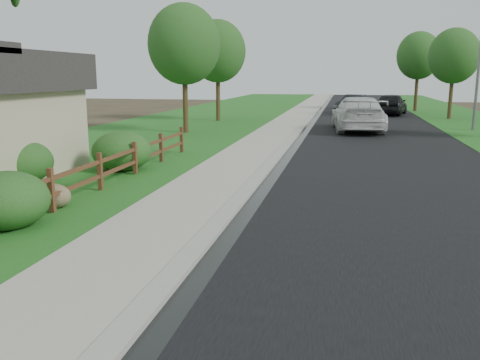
% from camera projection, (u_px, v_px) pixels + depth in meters
% --- Properties ---
extents(ground, '(120.00, 120.00, 0.00)m').
position_uv_depth(ground, '(84.00, 344.00, 6.14)').
color(ground, '#372F1E').
extents(road, '(8.00, 90.00, 0.02)m').
position_uv_depth(road, '(367.00, 117.00, 38.77)').
color(road, black).
rests_on(road, ground).
extents(curb, '(0.40, 90.00, 0.12)m').
position_uv_depth(curb, '(312.00, 116.00, 39.60)').
color(curb, gray).
rests_on(curb, ground).
extents(wet_gutter, '(0.50, 90.00, 0.00)m').
position_uv_depth(wet_gutter, '(316.00, 116.00, 39.54)').
color(wet_gutter, black).
rests_on(wet_gutter, road).
extents(sidewalk, '(2.20, 90.00, 0.10)m').
position_uv_depth(sidewalk, '(295.00, 116.00, 39.86)').
color(sidewalk, '#A29B8D').
rests_on(sidewalk, ground).
extents(grass_strip, '(1.60, 90.00, 0.06)m').
position_uv_depth(grass_strip, '(271.00, 115.00, 40.24)').
color(grass_strip, '#18551C').
rests_on(grass_strip, ground).
extents(lawn_near, '(9.00, 90.00, 0.04)m').
position_uv_depth(lawn_near, '(208.00, 115.00, 41.28)').
color(lawn_near, '#18551C').
rests_on(lawn_near, ground).
extents(verge_far, '(6.00, 90.00, 0.04)m').
position_uv_depth(verge_far, '(463.00, 119.00, 37.40)').
color(verge_far, '#18551C').
rests_on(verge_far, ground).
extents(ranch_fence, '(0.12, 16.92, 1.10)m').
position_uv_depth(ranch_fence, '(78.00, 179.00, 12.86)').
color(ranch_fence, '#4C3319').
rests_on(ranch_fence, ground).
extents(white_suv, '(3.26, 6.90, 1.95)m').
position_uv_depth(white_suv, '(358.00, 114.00, 29.24)').
color(white_suv, silver).
rests_on(white_suv, road).
extents(dark_car_mid, '(3.16, 5.42, 1.73)m').
position_uv_depth(dark_car_mid, '(391.00, 104.00, 41.06)').
color(dark_car_mid, black).
rests_on(dark_car_mid, road).
extents(dark_car_far, '(3.23, 4.93, 1.53)m').
position_uv_depth(dark_car_far, '(354.00, 104.00, 42.80)').
color(dark_car_far, black).
rests_on(dark_car_far, road).
extents(streetlight, '(1.82, 0.83, 8.19)m').
position_uv_depth(streetlight, '(478.00, 49.00, 28.65)').
color(streetlight, slate).
rests_on(streetlight, ground).
extents(boulder, '(1.02, 0.82, 0.62)m').
position_uv_depth(boulder, '(52.00, 196.00, 12.30)').
color(boulder, brown).
rests_on(boulder, ground).
extents(shrub_b, '(2.05, 2.05, 1.23)m').
position_uv_depth(shrub_b, '(7.00, 200.00, 10.63)').
color(shrub_b, '#1B4B1B').
rests_on(shrub_b, ground).
extents(shrub_c, '(2.32, 2.32, 1.30)m').
position_uv_depth(shrub_c, '(22.00, 162.00, 15.09)').
color(shrub_c, '#1B4B1B').
rests_on(shrub_c, ground).
extents(shrub_d, '(2.24, 2.24, 1.35)m').
position_uv_depth(shrub_d, '(122.00, 151.00, 17.08)').
color(shrub_d, '#1B4B1B').
rests_on(shrub_d, ground).
extents(tree_near_left, '(3.94, 3.94, 6.98)m').
position_uv_depth(tree_near_left, '(184.00, 44.00, 27.41)').
color(tree_near_left, '#3C2A18').
rests_on(tree_near_left, ground).
extents(tree_mid_left, '(3.86, 3.86, 6.91)m').
position_uv_depth(tree_mid_left, '(218.00, 51.00, 34.77)').
color(tree_mid_left, '#3C2A18').
rests_on(tree_mid_left, ground).
extents(tree_mid_right, '(3.58, 3.58, 6.49)m').
position_uv_depth(tree_mid_right, '(454.00, 56.00, 36.28)').
color(tree_mid_right, '#3C2A18').
rests_on(tree_mid_right, ground).
extents(tree_far_right, '(3.74, 3.74, 6.89)m').
position_uv_depth(tree_far_right, '(419.00, 56.00, 44.07)').
color(tree_far_right, '#3C2A18').
rests_on(tree_far_right, ground).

